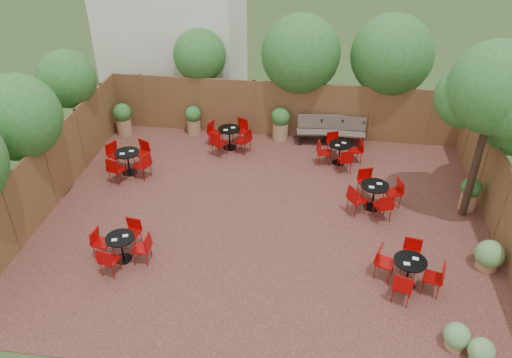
# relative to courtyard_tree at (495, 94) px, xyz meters

# --- Properties ---
(ground) EXTENTS (80.00, 80.00, 0.00)m
(ground) POSITION_rel_courtyard_tree_xyz_m (-5.39, -1.01, -3.59)
(ground) COLOR #354F23
(ground) RESTS_ON ground
(courtyard_paving) EXTENTS (12.00, 10.00, 0.02)m
(courtyard_paving) POSITION_rel_courtyard_tree_xyz_m (-5.39, -1.01, -3.58)
(courtyard_paving) COLOR #371A16
(courtyard_paving) RESTS_ON ground
(fence_back) EXTENTS (12.00, 0.08, 2.00)m
(fence_back) POSITION_rel_courtyard_tree_xyz_m (-5.39, 3.99, -2.59)
(fence_back) COLOR brown
(fence_back) RESTS_ON ground
(fence_left) EXTENTS (0.08, 10.00, 2.00)m
(fence_left) POSITION_rel_courtyard_tree_xyz_m (-11.39, -1.01, -2.59)
(fence_left) COLOR brown
(fence_left) RESTS_ON ground
(fence_right) EXTENTS (0.08, 10.00, 2.00)m
(fence_right) POSITION_rel_courtyard_tree_xyz_m (0.61, -1.01, -2.59)
(fence_right) COLOR brown
(fence_right) RESTS_ON ground
(overhang_foliage) EXTENTS (15.72, 10.91, 2.72)m
(overhang_foliage) POSITION_rel_courtyard_tree_xyz_m (-6.21, 1.86, -0.86)
(overhang_foliage) COLOR #246220
(overhang_foliage) RESTS_ON ground
(courtyard_tree) EXTENTS (2.54, 2.44, 4.88)m
(courtyard_tree) POSITION_rel_courtyard_tree_xyz_m (0.00, 0.00, 0.00)
(courtyard_tree) COLOR black
(courtyard_tree) RESTS_ON courtyard_paving
(park_bench_left) EXTENTS (1.64, 0.69, 0.99)m
(park_bench_left) POSITION_rel_courtyard_tree_xyz_m (-4.04, 3.62, -3.06)
(park_bench_left) COLOR brown
(park_bench_left) RESTS_ON courtyard_paving
(park_bench_right) EXTENTS (1.56, 0.51, 0.96)m
(park_bench_right) POSITION_rel_courtyard_tree_xyz_m (-3.32, 3.62, -3.07)
(park_bench_right) COLOR brown
(park_bench_right) RESTS_ON courtyard_paving
(bistro_tables) EXTENTS (9.57, 7.35, 0.87)m
(bistro_tables) POSITION_rel_courtyard_tree_xyz_m (-5.51, 0.00, -3.14)
(bistro_tables) COLOR black
(bistro_tables) RESTS_ON courtyard_paving
(planters) EXTENTS (11.68, 4.01, 1.18)m
(planters) POSITION_rel_courtyard_tree_xyz_m (-6.58, 2.91, -2.97)
(planters) COLOR #9B744D
(planters) RESTS_ON courtyard_paving
(low_shrubs) EXTENTS (1.81, 3.44, 0.74)m
(low_shrubs) POSITION_rel_courtyard_tree_xyz_m (-0.35, -3.40, -3.25)
(low_shrubs) COLOR #9B744D
(low_shrubs) RESTS_ON courtyard_paving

